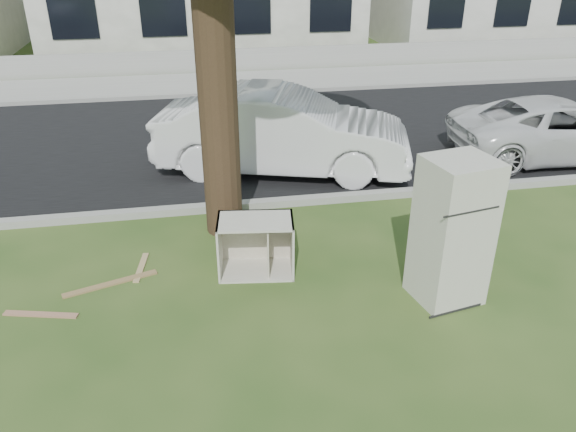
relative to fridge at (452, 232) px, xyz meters
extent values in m
plane|color=#2B4719|center=(-2.12, 0.43, -0.90)|extent=(120.00, 120.00, 0.00)
cube|color=black|center=(-2.12, 6.43, -0.90)|extent=(120.00, 7.00, 0.01)
cube|color=gray|center=(-2.12, 2.88, -0.90)|extent=(120.00, 0.18, 0.12)
cube|color=gray|center=(-2.12, 9.98, -0.90)|extent=(120.00, 0.18, 0.12)
cube|color=gray|center=(-2.12, 11.43, -0.90)|extent=(120.00, 2.80, 0.01)
cube|color=gray|center=(-2.12, 13.03, -0.55)|extent=(120.00, 0.15, 0.70)
cylinder|color=black|center=(-2.52, 2.23, 1.70)|extent=(0.54, 0.54, 5.20)
cube|color=beige|center=(0.00, 0.00, 0.00)|extent=(0.86, 0.82, 1.80)
cube|color=white|center=(-2.20, 0.98, -0.52)|extent=(1.04, 0.72, 0.76)
cube|color=olive|center=(-4.09, 0.98, -0.89)|extent=(1.16, 0.47, 0.02)
cube|color=#9D6D52|center=(-4.83, 0.46, -0.89)|extent=(0.88, 0.30, 0.02)
cube|color=tan|center=(-3.72, 1.32, -0.89)|extent=(0.18, 0.73, 0.02)
imported|color=silver|center=(-1.26, 4.40, -0.14)|extent=(4.90, 2.89, 1.53)
imported|color=silver|center=(4.21, 4.15, -0.32)|extent=(4.28, 2.16, 1.16)
camera|label=1|loc=(-2.92, -5.33, 3.13)|focal=35.00mm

